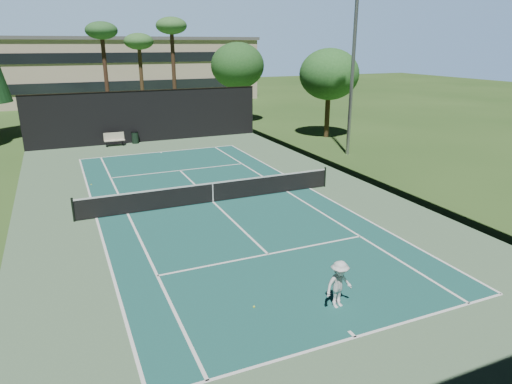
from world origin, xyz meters
TOP-DOWN VIEW (x-y plane):
  - ground at (0.00, 0.00)m, footprint 160.00×160.00m
  - apron_slab at (0.00, 0.00)m, footprint 18.00×32.00m
  - court_surface at (0.00, 0.00)m, footprint 10.97×23.77m
  - court_lines at (0.00, 0.00)m, footprint 11.07×23.87m
  - tennis_net at (0.00, 0.00)m, footprint 12.90×0.10m
  - fence at (0.00, 0.06)m, footprint 18.04×32.05m
  - player at (0.42, -10.40)m, footprint 1.03×0.69m
  - tennis_ball_a at (-1.90, -9.47)m, footprint 0.07×0.07m
  - tennis_ball_b at (-2.87, 1.11)m, footprint 0.08×0.08m
  - tennis_ball_c at (0.89, 2.84)m, footprint 0.08×0.08m
  - tennis_ball_d at (-5.26, 5.43)m, footprint 0.06×0.06m
  - park_bench at (-2.74, 15.37)m, footprint 1.50×0.45m
  - trash_bin at (-1.14, 15.71)m, footprint 0.56×0.56m
  - palm_a at (-2.00, 24.00)m, footprint 2.80×2.80m
  - palm_b at (1.50, 26.00)m, footprint 2.80×2.80m
  - palm_c at (4.00, 23.00)m, footprint 2.80×2.80m
  - decid_tree_a at (10.00, 22.00)m, footprint 5.12×5.12m
  - decid_tree_b at (14.00, 12.00)m, footprint 4.80×4.80m
  - campus_building at (0.00, 45.98)m, footprint 40.50×12.50m
  - light_pole at (12.00, 6.00)m, footprint 0.90×0.25m

SIDE VIEW (x-z plane):
  - ground at x=0.00m, z-range 0.00..0.00m
  - apron_slab at x=0.00m, z-range 0.00..0.01m
  - court_surface at x=0.00m, z-range 0.01..0.02m
  - court_lines at x=0.00m, z-range 0.02..0.02m
  - tennis_ball_d at x=-5.26m, z-range 0.00..0.06m
  - tennis_ball_a at x=-1.90m, z-range 0.00..0.07m
  - tennis_ball_b at x=-2.87m, z-range 0.00..0.08m
  - tennis_ball_c at x=0.89m, z-range 0.00..0.08m
  - trash_bin at x=-1.14m, z-range 0.01..0.95m
  - park_bench at x=-2.74m, z-range 0.03..1.06m
  - tennis_net at x=0.00m, z-range 0.01..1.11m
  - player at x=0.42m, z-range 0.00..1.48m
  - fence at x=0.00m, z-range -0.01..4.02m
  - campus_building at x=0.00m, z-range 0.06..8.36m
  - decid_tree_b at x=14.00m, z-range 1.51..8.65m
  - decid_tree_a at x=10.00m, z-range 1.61..9.23m
  - light_pole at x=12.00m, z-range 0.35..12.57m
  - palm_b at x=1.50m, z-range 3.15..11.57m
  - palm_a at x=-2.00m, z-range 3.53..12.85m
  - palm_c at x=4.00m, z-range 3.72..13.49m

